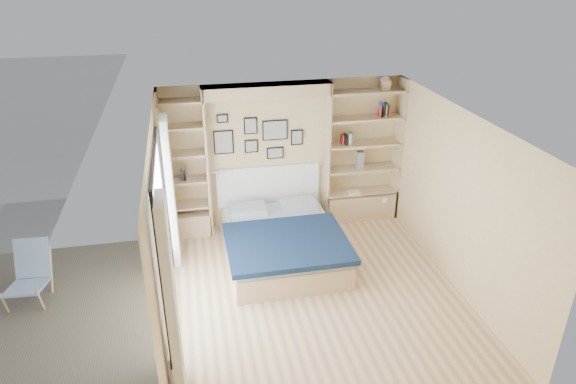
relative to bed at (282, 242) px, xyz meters
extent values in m
plane|color=#E0B982|center=(0.27, -1.02, -0.28)|extent=(4.50, 4.50, 0.00)
plane|color=#DABF89|center=(0.27, 1.23, 0.97)|extent=(4.00, 0.00, 4.00)
plane|color=#DABF89|center=(0.27, -3.27, 0.97)|extent=(4.00, 0.00, 4.00)
plane|color=#DABF89|center=(-1.73, -1.02, 0.97)|extent=(0.00, 4.50, 4.50)
plane|color=#DABF89|center=(2.27, -1.02, 0.97)|extent=(0.00, 4.50, 4.50)
plane|color=white|center=(0.27, -1.02, 2.22)|extent=(4.50, 4.50, 0.00)
cube|color=#D1B180|center=(-1.03, 1.05, 0.97)|extent=(0.04, 0.35, 2.50)
cube|color=#D1B180|center=(0.97, 1.05, 0.97)|extent=(0.04, 0.35, 2.50)
cube|color=#D1B180|center=(-0.03, 1.05, 2.12)|extent=(2.00, 0.35, 0.20)
cube|color=#D1B180|center=(2.25, 1.05, 0.97)|extent=(0.04, 0.35, 2.50)
cube|color=#D1B180|center=(-1.71, 1.05, 0.97)|extent=(0.04, 0.35, 2.50)
cube|color=#D1B180|center=(1.62, 1.05, -0.03)|extent=(1.30, 0.35, 0.50)
cube|color=#D1B180|center=(-1.38, 1.05, -0.08)|extent=(0.70, 0.35, 0.40)
cube|color=black|center=(-1.70, -1.02, 1.95)|extent=(0.04, 2.08, 0.06)
cube|color=black|center=(-1.70, -1.02, -0.25)|extent=(0.04, 2.08, 0.06)
cube|color=black|center=(-1.70, -2.04, 0.82)|extent=(0.04, 0.06, 2.20)
cube|color=black|center=(-1.70, 0.00, 0.82)|extent=(0.04, 0.06, 2.20)
cube|color=silver|center=(-1.71, -1.02, 0.84)|extent=(0.01, 2.00, 2.20)
cube|color=white|center=(-1.61, -2.32, 0.87)|extent=(0.10, 0.45, 2.30)
cube|color=white|center=(-1.61, 0.28, 0.87)|extent=(0.10, 0.45, 2.30)
cube|color=#D1B180|center=(1.62, 1.05, 0.22)|extent=(1.30, 0.35, 0.04)
cube|color=#D1B180|center=(1.62, 1.05, 0.67)|extent=(1.30, 0.35, 0.04)
cube|color=#D1B180|center=(1.62, 1.05, 1.12)|extent=(1.30, 0.35, 0.04)
cube|color=#D1B180|center=(1.62, 1.05, 1.57)|extent=(1.30, 0.35, 0.04)
cube|color=#D1B180|center=(1.62, 1.05, 2.02)|extent=(1.30, 0.35, 0.04)
cube|color=#D1B180|center=(-1.38, 1.05, 0.27)|extent=(0.70, 0.35, 0.04)
cube|color=#D1B180|center=(-1.38, 1.05, 0.72)|extent=(0.70, 0.35, 0.04)
cube|color=#D1B180|center=(-1.38, 1.05, 1.17)|extent=(0.70, 0.35, 0.04)
cube|color=#D1B180|center=(-1.38, 1.05, 1.62)|extent=(0.70, 0.35, 0.04)
cube|color=#D1B180|center=(-1.38, 1.05, 2.02)|extent=(0.70, 0.35, 0.04)
cube|color=#D1B180|center=(0.00, -0.02, -0.10)|extent=(1.67, 2.09, 0.37)
cube|color=#A2A9B1|center=(0.00, -0.02, 0.14)|extent=(1.63, 2.05, 0.10)
cube|color=#0F1F39|center=(0.00, -0.37, 0.21)|extent=(1.77, 1.46, 0.08)
cube|color=#A2A9B1|center=(-0.42, 0.73, 0.25)|extent=(0.57, 0.42, 0.12)
cube|color=#A2A9B1|center=(0.42, 0.73, 0.25)|extent=(0.57, 0.42, 0.12)
cube|color=white|center=(0.00, 1.20, 0.44)|extent=(1.77, 0.04, 0.70)
cube|color=black|center=(-0.73, 1.20, 1.27)|extent=(0.32, 0.02, 0.40)
cube|color=gray|center=(-0.73, 1.19, 1.27)|extent=(0.28, 0.01, 0.36)
cube|color=black|center=(-0.28, 1.20, 1.52)|extent=(0.22, 0.02, 0.28)
cube|color=gray|center=(-0.28, 1.19, 1.52)|extent=(0.18, 0.01, 0.24)
cube|color=black|center=(-0.28, 1.20, 1.17)|extent=(0.22, 0.02, 0.22)
cube|color=gray|center=(-0.28, 1.19, 1.17)|extent=(0.18, 0.01, 0.18)
cube|color=black|center=(0.12, 1.20, 1.42)|extent=(0.42, 0.02, 0.34)
cube|color=gray|center=(0.12, 1.19, 1.42)|extent=(0.38, 0.01, 0.30)
cube|color=black|center=(0.12, 1.20, 1.02)|extent=(0.28, 0.02, 0.20)
cube|color=gray|center=(0.12, 1.19, 1.02)|extent=(0.24, 0.01, 0.16)
cube|color=black|center=(0.49, 1.20, 1.27)|extent=(0.20, 0.02, 0.26)
cube|color=gray|center=(0.49, 1.19, 1.27)|extent=(0.16, 0.01, 0.22)
cube|color=black|center=(-0.73, 1.20, 1.67)|extent=(0.18, 0.02, 0.14)
cube|color=gray|center=(-0.73, 1.19, 1.67)|extent=(0.14, 0.01, 0.10)
cylinder|color=silver|center=(-0.89, 0.98, 0.84)|extent=(0.20, 0.02, 0.02)
cone|color=white|center=(-0.79, 0.98, 0.82)|extent=(0.13, 0.12, 0.15)
cylinder|color=silver|center=(0.83, 0.98, 0.84)|extent=(0.20, 0.02, 0.02)
cone|color=white|center=(0.73, 0.98, 0.82)|extent=(0.13, 0.12, 0.15)
cube|color=#A51E1E|center=(1.24, 1.05, 1.22)|extent=(0.02, 0.15, 0.17)
cube|color=black|center=(1.29, 1.05, 1.23)|extent=(0.03, 0.15, 0.18)
cube|color=#BFB28C|center=(1.35, 1.05, 1.24)|extent=(0.04, 0.15, 0.20)
cube|color=#26593F|center=(1.39, 1.05, 1.24)|extent=(0.03, 0.15, 0.21)
cube|color=#AF2827|center=(1.87, 1.05, 1.68)|extent=(0.02, 0.15, 0.18)
cube|color=navy|center=(1.88, 1.05, 1.71)|extent=(0.03, 0.15, 0.24)
cube|color=black|center=(1.90, 1.05, 1.68)|extent=(0.03, 0.15, 0.19)
cube|color=tan|center=(1.97, 1.05, 1.68)|extent=(0.04, 0.15, 0.18)
cube|color=#26593F|center=(1.98, 1.05, 1.70)|extent=(0.03, 0.15, 0.23)
cube|color=#A22C17|center=(2.02, 1.05, 1.68)|extent=(0.03, 0.15, 0.19)
cube|color=navy|center=(-1.44, 1.05, 0.82)|extent=(0.02, 0.15, 0.17)
cube|color=black|center=(-1.39, 1.05, 0.84)|extent=(0.03, 0.15, 0.20)
cube|color=#C8B297|center=(-1.39, 1.05, 0.84)|extent=(0.03, 0.15, 0.21)
cube|color=#D1B180|center=(1.93, 1.05, 2.11)|extent=(0.13, 0.13, 0.15)
cone|color=#D1B180|center=(1.93, 1.05, 2.23)|extent=(0.20, 0.20, 0.08)
cube|color=slate|center=(1.57, 1.05, 0.84)|extent=(0.12, 0.12, 0.30)
cube|color=white|center=(1.47, 1.00, 0.25)|extent=(0.22, 0.16, 0.03)
cube|color=#685D4D|center=(-3.33, -1.02, -0.28)|extent=(3.20, 4.00, 0.05)
cylinder|color=tan|center=(-3.82, -0.65, -0.08)|extent=(0.04, 0.14, 0.40)
cylinder|color=tan|center=(-3.37, -0.68, -0.08)|extent=(0.04, 0.14, 0.40)
cylinder|color=tan|center=(-3.78, -0.09, 0.03)|extent=(0.05, 0.33, 0.66)
cylinder|color=tan|center=(-3.33, -0.12, 0.03)|extent=(0.05, 0.33, 0.66)
cube|color=#3563AE|center=(-3.58, -0.46, 0.01)|extent=(0.50, 0.59, 0.15)
cube|color=#3563AE|center=(-3.55, -0.08, 0.23)|extent=(0.47, 0.25, 0.54)
camera|label=1|loc=(-1.31, -6.71, 4.08)|focal=32.00mm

